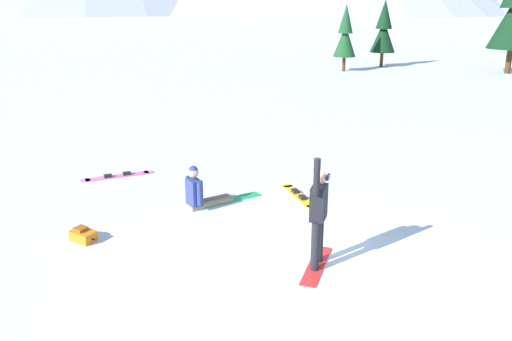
% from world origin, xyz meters
% --- Properties ---
extents(ground_plane, '(800.00, 800.00, 0.00)m').
position_xyz_m(ground_plane, '(0.00, 0.00, 0.00)').
color(ground_plane, silver).
extents(snowboarder_foreground, '(0.50, 1.52, 2.03)m').
position_xyz_m(snowboarder_foreground, '(0.19, 0.16, 0.97)').
color(snowboarder_foreground, red).
rests_on(snowboarder_foreground, ground_plane).
extents(snowboarder_midground, '(1.58, 1.49, 0.99)m').
position_xyz_m(snowboarder_midground, '(-2.48, 2.56, 0.34)').
color(snowboarder_midground, gray).
rests_on(snowboarder_midground, ground_plane).
extents(loose_snowboard_far_spare, '(1.04, 1.67, 0.09)m').
position_xyz_m(loose_snowboard_far_spare, '(-0.38, 3.56, 0.02)').
color(loose_snowboard_far_spare, yellow).
rests_on(loose_snowboard_far_spare, ground_plane).
extents(loose_snowboard_near_right, '(1.73, 1.29, 0.09)m').
position_xyz_m(loose_snowboard_near_right, '(-5.20, 4.28, 0.02)').
color(loose_snowboard_near_right, pink).
rests_on(loose_snowboard_near_right, ground_plane).
extents(backpack_orange, '(0.55, 0.45, 0.29)m').
position_xyz_m(backpack_orange, '(-4.27, 0.47, 0.13)').
color(backpack_orange, orange).
rests_on(backpack_orange, ground_plane).
extents(pine_tree_leaning, '(1.70, 1.70, 4.47)m').
position_xyz_m(pine_tree_leaning, '(3.20, 29.93, 2.43)').
color(pine_tree_leaning, '#472D19').
rests_on(pine_tree_leaning, ground_plane).
extents(pine_tree_twin, '(1.44, 1.44, 4.20)m').
position_xyz_m(pine_tree_twin, '(0.63, 27.07, 2.29)').
color(pine_tree_twin, '#472D19').
rests_on(pine_tree_twin, ground_plane).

